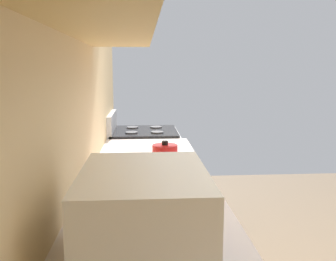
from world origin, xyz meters
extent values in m
cube|color=beige|center=(0.00, 1.50, 1.35)|extent=(4.01, 0.12, 2.71)
cube|color=silver|center=(-0.36, 1.12, 0.89)|extent=(3.17, 0.67, 0.02)
cube|color=#332819|center=(0.32, 0.80, 0.44)|extent=(0.01, 0.01, 0.81)
cube|color=#332819|center=(0.77, 0.80, 0.44)|extent=(0.01, 0.01, 0.81)
cube|color=#B7BABF|center=(1.54, 1.13, 0.45)|extent=(0.64, 0.62, 0.90)
cube|color=black|center=(1.54, 0.82, 0.40)|extent=(0.50, 0.01, 0.49)
cube|color=black|center=(1.54, 1.13, 0.91)|extent=(0.60, 0.59, 0.02)
cube|color=#B7BABF|center=(1.54, 1.42, 0.99)|extent=(0.60, 0.04, 0.18)
cylinder|color=#38383D|center=(1.40, 1.02, 0.92)|extent=(0.11, 0.11, 0.01)
cylinder|color=#38383D|center=(1.68, 1.02, 0.92)|extent=(0.11, 0.11, 0.01)
cylinder|color=#38383D|center=(1.40, 1.24, 0.92)|extent=(0.11, 0.11, 0.01)
cylinder|color=#38383D|center=(1.68, 1.24, 0.92)|extent=(0.11, 0.11, 0.01)
cube|color=white|center=(-0.68, 1.14, 1.04)|extent=(0.47, 0.37, 0.27)
cube|color=black|center=(-0.72, 0.95, 1.04)|extent=(0.29, 0.01, 0.19)
cube|color=#2D2D33|center=(-0.49, 0.95, 1.04)|extent=(0.09, 0.01, 0.19)
cylinder|color=silver|center=(0.71, 1.02, 0.93)|extent=(0.12, 0.12, 0.07)
cylinder|color=silver|center=(0.71, 1.02, 0.95)|extent=(0.10, 0.10, 0.03)
cylinder|color=red|center=(0.35, 1.02, 0.96)|extent=(0.15, 0.15, 0.13)
cylinder|color=black|center=(0.35, 1.02, 1.04)|extent=(0.04, 0.04, 0.02)
cylinder|color=red|center=(0.43, 1.02, 0.99)|extent=(0.09, 0.02, 0.05)
camera|label=1|loc=(-1.70, 1.14, 1.46)|focal=38.78mm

